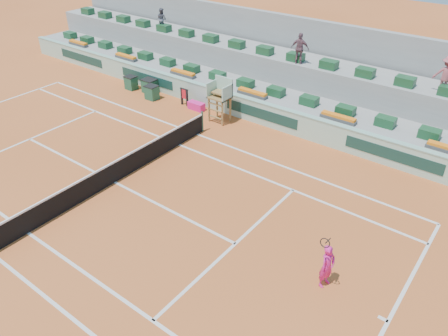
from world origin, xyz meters
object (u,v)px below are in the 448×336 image
at_px(umpire_chair, 221,94).
at_px(drink_cooler_a, 152,92).
at_px(tennis_player, 327,266).
at_px(player_bag, 196,106).

height_order(umpire_chair, drink_cooler_a, umpire_chair).
bearing_deg(umpire_chair, tennis_player, -36.86).
bearing_deg(player_bag, drink_cooler_a, -171.55).
relative_size(player_bag, drink_cooler_a, 1.18).
height_order(player_bag, umpire_chair, umpire_chair).
xyz_separation_m(drink_cooler_a, tennis_player, (14.79, -7.12, 0.37)).
relative_size(player_bag, tennis_player, 0.43).
relative_size(umpire_chair, drink_cooler_a, 2.86).
relative_size(player_bag, umpire_chair, 0.41).
distance_m(drink_cooler_a, tennis_player, 16.42).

